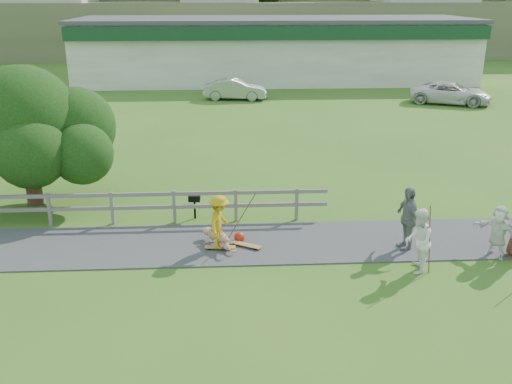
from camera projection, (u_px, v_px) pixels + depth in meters
The scene contains 18 objects.
ground at pixel (239, 267), 15.69m from camera, with size 260.00×260.00×0.00m, color #34611B.
path at pixel (237, 243), 17.10m from camera, with size 34.00×3.00×0.04m, color #38383B.
fence at pixel (92, 203), 18.31m from camera, with size 15.05×0.10×1.10m.
strip_mall at pixel (274, 49), 47.94m from camera, with size 32.50×10.75×5.10m.
skater_rider at pixel (220, 225), 16.43m from camera, with size 1.03×0.59×1.59m, color #BE9211.
skater_fallen at pixel (219, 238), 16.80m from camera, with size 1.54×0.37×0.56m, color tan.
spectator_a at pixel (418, 241), 15.16m from camera, with size 0.87×0.67×1.78m, color white.
spectator_b at pixel (408, 218), 16.49m from camera, with size 1.12×0.47×1.91m, color slate.
spectator_d at pixel (498, 232), 16.05m from camera, with size 1.43×0.46×1.54m, color silver.
car_silver at pixel (235, 89), 39.64m from camera, with size 1.51×4.33×1.43m, color #9A9EA1.
car_white at pixel (451, 93), 38.14m from camera, with size 2.42×5.24×1.46m, color silver.
tree at pixel (29, 152), 19.73m from camera, with size 5.77×5.77×3.82m, color black, non-canonical shape.
bbq at pixel (195, 207), 18.90m from camera, with size 0.38×0.29×0.82m, color black, non-canonical shape.
longboard_rider at pixel (220, 249), 16.68m from camera, with size 0.90×0.22×0.10m, color olive, non-canonical shape.
longboard_fallen at pixel (247, 246), 16.83m from camera, with size 0.92×0.23×0.10m, color olive, non-canonical shape.
helmet at pixel (239, 237), 17.21m from camera, with size 0.32×0.32×0.32m, color #B32412.
pole_rider at pixel (240, 215), 16.80m from camera, with size 0.03×0.03×1.85m, color #573123.
pole_spec_left at pixel (430, 240), 15.04m from camera, with size 0.03×0.03×1.94m, color #573123.
Camera 1 is at (-0.33, -14.12, 7.17)m, focal length 40.00 mm.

